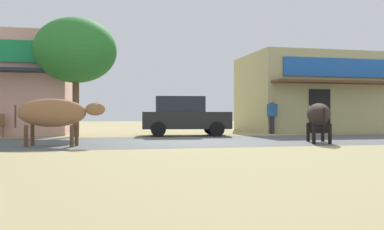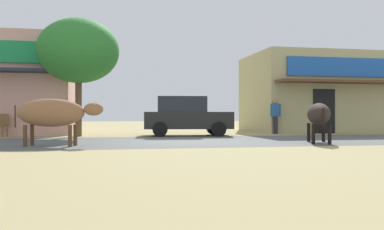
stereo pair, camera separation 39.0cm
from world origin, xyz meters
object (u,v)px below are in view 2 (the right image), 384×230
at_px(roadside_tree, 79,51).
at_px(cow_far_dark, 318,115).
at_px(pedestrian_by_shop, 276,114).
at_px(cow_near_brown, 53,113).
at_px(cafe_chair_near_tree, 2,124).
at_px(parked_hatchback_car, 186,116).

relative_size(roadside_tree, cow_far_dark, 1.96).
bearing_deg(pedestrian_by_shop, cow_far_dark, -99.68).
xyz_separation_m(cow_near_brown, cafe_chair_near_tree, (-2.69, 5.40, -0.42)).
distance_m(cow_far_dark, cafe_chair_near_tree, 12.11).
relative_size(roadside_tree, cafe_chair_near_tree, 5.22).
relative_size(pedestrian_by_shop, cafe_chair_near_tree, 1.74).
bearing_deg(cafe_chair_near_tree, cow_near_brown, -63.54).
bearing_deg(cow_near_brown, cow_far_dark, -1.58).
relative_size(cow_near_brown, cow_far_dark, 1.03).
xyz_separation_m(roadside_tree, cow_near_brown, (-0.31, -5.15, -2.54)).
bearing_deg(roadside_tree, parked_hatchback_car, -3.95).
xyz_separation_m(parked_hatchback_car, cafe_chair_near_tree, (-7.39, 0.56, -0.33)).
relative_size(parked_hatchback_car, cow_far_dark, 1.55).
height_order(cow_near_brown, pedestrian_by_shop, pedestrian_by_shop).
relative_size(cow_far_dark, cafe_chair_near_tree, 2.66).
xyz_separation_m(cow_near_brown, cow_far_dark, (8.03, -0.22, -0.04)).
bearing_deg(cafe_chair_near_tree, parked_hatchback_car, -4.31).
distance_m(roadside_tree, pedestrian_by_shop, 9.09).
relative_size(cow_near_brown, cafe_chair_near_tree, 2.73).
xyz_separation_m(roadside_tree, cow_far_dark, (7.72, -5.37, -2.58)).
bearing_deg(pedestrian_by_shop, cafe_chair_near_tree, -179.10).
distance_m(parked_hatchback_car, cow_near_brown, 6.75).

